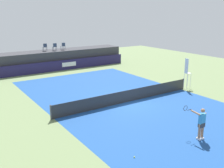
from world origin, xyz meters
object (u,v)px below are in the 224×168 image
at_px(umpire_chair, 187,71).
at_px(tennis_player, 201,123).
at_px(spectator_chair_left, 55,46).
at_px(net_post_near, 51,112).
at_px(spectator_chair_far_left, 45,47).
at_px(spectator_chair_center, 63,46).
at_px(net_post_far, 183,84).
at_px(tennis_ball, 134,157).

distance_m(umpire_chair, tennis_player, 10.02).
distance_m(spectator_chair_left, net_post_near, 16.54).
distance_m(spectator_chair_left, umpire_chair, 16.39).
xyz_separation_m(spectator_chair_far_left, net_post_near, (-5.37, -15.47, -2.19)).
relative_size(spectator_chair_center, net_post_near, 0.89).
distance_m(net_post_near, net_post_far, 12.40).
bearing_deg(spectator_chair_far_left, spectator_chair_center, -8.70).
height_order(spectator_chair_left, spectator_chair_center, same).
distance_m(net_post_near, tennis_player, 9.12).
xyz_separation_m(spectator_chair_center, net_post_far, (4.83, -15.13, -2.19)).
xyz_separation_m(umpire_chair, net_post_near, (-12.83, -0.02, -1.09)).
bearing_deg(spectator_chair_far_left, net_post_near, -109.14).
bearing_deg(net_post_near, tennis_ball, -76.39).
distance_m(spectator_chair_left, tennis_player, 22.21).
relative_size(spectator_chair_left, umpire_chair, 0.32).
relative_size(umpire_chair, net_post_far, 2.76).
xyz_separation_m(tennis_player, tennis_ball, (-4.16, 0.49, -0.92)).
bearing_deg(spectator_chair_center, net_post_near, -116.59).
distance_m(tennis_player, tennis_ball, 4.29).
distance_m(spectator_chair_left, tennis_ball, 22.34).
height_order(umpire_chair, net_post_far, umpire_chair).
relative_size(spectator_chair_left, net_post_near, 0.89).
xyz_separation_m(spectator_chair_left, umpire_chair, (6.38, -15.05, -1.11)).
bearing_deg(net_post_far, spectator_chair_left, 111.55).
height_order(net_post_far, tennis_ball, net_post_far).
bearing_deg(spectator_chair_far_left, spectator_chair_left, -20.00).
height_order(net_post_far, tennis_player, tennis_player).
xyz_separation_m(spectator_chair_left, tennis_ball, (-4.86, -21.64, -2.66)).
distance_m(spectator_chair_center, net_post_near, 17.06).
height_order(net_post_near, net_post_far, same).
bearing_deg(tennis_ball, spectator_chair_left, 77.35).
relative_size(spectator_chair_left, tennis_ball, 13.06).
distance_m(spectator_chair_far_left, tennis_ball, 22.51).
height_order(net_post_near, tennis_ball, net_post_near).
bearing_deg(spectator_chair_center, tennis_player, -94.69).
bearing_deg(tennis_player, net_post_near, 129.20).
bearing_deg(tennis_player, spectator_chair_left, 88.21).
xyz_separation_m(spectator_chair_center, umpire_chair, (5.26, -15.11, -1.11)).
xyz_separation_m(spectator_chair_far_left, tennis_player, (0.39, -22.52, -1.73)).
bearing_deg(tennis_ball, tennis_player, -6.68).
bearing_deg(tennis_ball, spectator_chair_far_left, 80.27).
distance_m(net_post_near, tennis_ball, 6.77).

